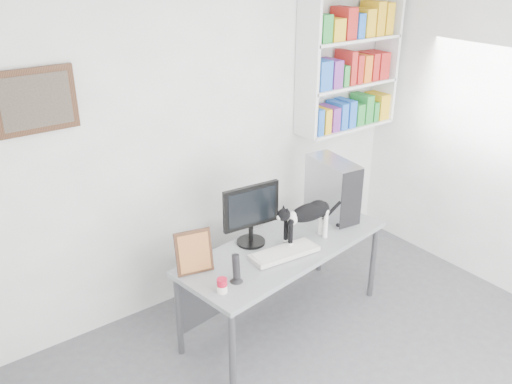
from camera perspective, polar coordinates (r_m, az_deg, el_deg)
room at (r=3.06m, az=15.54°, el=-4.79°), size 4.01×4.01×2.70m
bookshelf at (r=5.04m, az=9.79°, el=13.33°), size 1.03×0.28×1.24m
wall_art at (r=3.76m, az=-22.20°, el=8.87°), size 0.52×0.04×0.42m
desk at (r=4.34m, az=2.93°, el=-9.71°), size 1.80×0.91×0.72m
monitor at (r=4.06m, az=-0.55°, el=-2.37°), size 0.48×0.26×0.49m
keyboard at (r=4.02m, az=2.97°, el=-6.38°), size 0.54×0.25×0.04m
pc_tower at (r=4.53m, az=8.04°, el=0.39°), size 0.28×0.52×0.49m
speaker at (r=3.67m, az=-2.10°, el=-8.00°), size 0.11×0.11×0.21m
leaning_print at (r=3.78m, az=-6.56°, el=-6.21°), size 0.28×0.16×0.32m
soup_can at (r=3.60m, az=-3.59°, el=-9.80°), size 0.09×0.09×0.10m
cat at (r=4.14m, az=5.46°, el=-3.16°), size 0.54×0.19×0.33m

